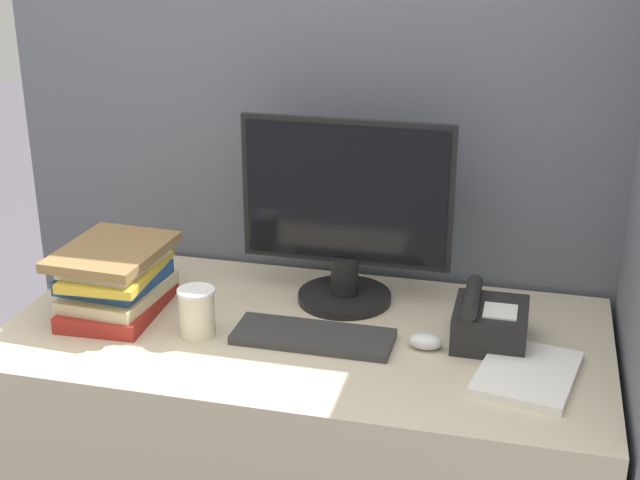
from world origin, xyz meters
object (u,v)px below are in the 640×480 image
Objects in this scene: book_stack at (116,280)px; monitor at (346,220)px; desk_telephone at (489,322)px; coffee_cup at (197,312)px; keyboard at (313,337)px; mouse at (425,341)px.

monitor is at bearing 20.21° from book_stack.
monitor is 0.42m from desk_telephone.
monitor is 0.42m from coffee_cup.
book_stack is at bearing -176.56° from desk_telephone.
desk_telephone is at bearing 12.89° from keyboard.
desk_telephone is (0.36, -0.14, -0.16)m from monitor.
book_stack is (-0.75, 0.01, 0.06)m from mouse.
keyboard is at bearing -4.00° from book_stack.
mouse is at bearing 5.47° from keyboard.
keyboard is 0.27m from coffee_cup.
coffee_cup is (-0.28, -0.27, -0.16)m from monitor.
desk_telephone is (0.65, 0.13, -0.01)m from coffee_cup.
desk_telephone is at bearing 25.73° from mouse.
mouse is 0.66× the size of coffee_cup.
book_stack is at bearing 162.44° from coffee_cup.
book_stack is (-0.50, 0.03, 0.07)m from keyboard.
keyboard is 0.50m from book_stack.
mouse is at bearing -154.27° from desk_telephone.
desk_telephone is at bearing -20.95° from monitor.
keyboard is at bearing 8.57° from coffee_cup.
monitor is 6.75× the size of mouse.
monitor is at bearing 84.37° from keyboard.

